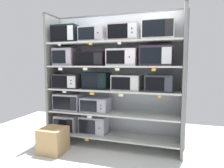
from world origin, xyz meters
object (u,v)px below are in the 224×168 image
Objects in this scene: microwave_2 at (69,101)px; microwave_11 at (156,56)px; microwave_1 at (94,125)px; microwave_10 at (123,57)px; microwave_12 at (67,35)px; microwave_3 at (96,104)px; microwave_7 at (159,83)px; microwave_13 at (94,35)px; microwave_14 at (124,32)px; microwave_8 at (66,57)px; microwave_6 at (127,82)px; microwave_5 at (97,81)px; microwave_15 at (158,30)px; microwave_9 at (92,59)px; microwave_0 at (68,123)px; microwave_4 at (69,81)px; shipping_carton at (53,140)px.

microwave_11 is at bearing 0.00° from microwave_2.
microwave_10 is (0.57, 0.00, 1.30)m from microwave_1.
microwave_10 is 1.07× the size of microwave_12.
microwave_3 is 0.99× the size of microwave_11.
microwave_13 reaches higher than microwave_7.
microwave_12 reaches higher than microwave_2.
microwave_14 is at bearing -0.01° from microwave_13.
microwave_7 is 1.08× the size of microwave_8.
microwave_12 is (-0.55, 0.00, 1.75)m from microwave_1.
microwave_6 is 1.19× the size of microwave_8.
microwave_5 is (0.02, -0.00, 0.46)m from microwave_3.
microwave_7 is at bearing -0.00° from microwave_5.
microwave_11 is 1.03× the size of microwave_15.
microwave_2 is at bearing 180.00° from microwave_9.
microwave_8 is 0.79× the size of microwave_10.
microwave_0 is at bearing 179.99° from microwave_5.
microwave_10 is (0.61, 0.00, 0.02)m from microwave_9.
microwave_11 is at bearing 0.01° from microwave_14.
microwave_4 is 1.76m from microwave_7.
microwave_7 is (1.16, -0.00, -0.01)m from microwave_5.
microwave_3 is 1.17× the size of microwave_7.
microwave_0 is at bearing -0.53° from microwave_8.
microwave_0 is at bearing 93.23° from shipping_carton.
microwave_8 is at bearing 179.98° from microwave_13.
microwave_11 reaches higher than microwave_9.
microwave_10 is at bearing -0.00° from microwave_0.
microwave_9 is at bearing 180.00° from microwave_15.
microwave_5 reaches higher than microwave_6.
microwave_13 is (0.04, 0.00, 0.45)m from microwave_9.
microwave_6 is at bearing 0.00° from microwave_4.
microwave_0 is 0.83× the size of microwave_1.
microwave_11 is 1.23m from microwave_13.
microwave_1 is at bearing -179.99° from microwave_11.
microwave_11 reaches higher than microwave_6.
microwave_3 is at bearing -0.03° from microwave_13.
microwave_10 is (1.16, -0.00, -0.02)m from microwave_8.
microwave_2 is 1.00× the size of microwave_14.
microwave_0 is at bearing 179.78° from microwave_2.
microwave_7 is at bearing 0.18° from microwave_15.
microwave_4 is 0.98× the size of microwave_11.
microwave_9 is at bearing -0.02° from microwave_0.
microwave_0 is at bearing 179.99° from microwave_3.
shipping_carton is (-1.20, -0.57, -1.01)m from microwave_6.
microwave_8 reaches higher than shipping_carton.
microwave_11 is at bearing -0.00° from microwave_10.
microwave_3 is 1.45m from microwave_11.
microwave_12 reaches higher than microwave_10.
shipping_carton is at bearing -153.01° from microwave_10.
microwave_8 is (-0.59, 0.00, 1.31)m from microwave_1.
microwave_4 is at bearing -179.99° from microwave_3.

